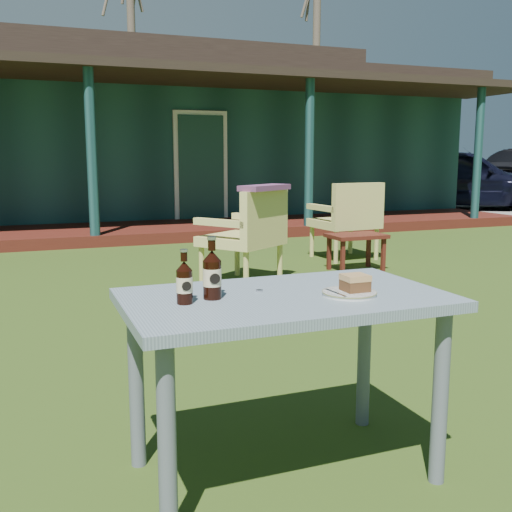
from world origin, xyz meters
name	(u,v)px	position (x,y,z in m)	size (l,w,h in m)	color
ground	(183,351)	(0.00, 0.00, 0.00)	(80.00, 80.00, 0.00)	#334916
pavilion	(66,138)	(0.00, 9.39, 1.61)	(15.80, 8.30, 3.45)	#163A3B
gravel_strip	(498,204)	(10.50, 8.50, 0.01)	(9.00, 6.00, 0.02)	gray
tree_mid	(132,55)	(3.00, 18.50, 4.75)	(0.28, 0.28, 9.50)	brown
tree_right	(317,39)	(9.50, 17.00, 5.50)	(0.28, 0.28, 11.00)	brown
car_near	(459,179)	(8.62, 7.80, 0.72)	(1.70, 4.23, 1.44)	black
cafe_table	(285,321)	(0.00, -1.60, 0.62)	(1.20, 0.70, 0.72)	slate
plate	(349,293)	(0.22, -1.70, 0.73)	(0.20, 0.20, 0.01)	silver
cake_slice	(355,283)	(0.24, -1.69, 0.77)	(0.09, 0.09, 0.06)	#4E2F19
fork	(335,293)	(0.16, -1.71, 0.74)	(0.01, 0.14, 0.00)	silver
cola_bottle_near	(212,274)	(-0.27, -1.56, 0.81)	(0.07, 0.07, 0.23)	black
cola_bottle_far	(184,282)	(-0.39, -1.60, 0.80)	(0.06, 0.06, 0.19)	black
bottle_cap	(259,291)	(-0.07, -1.52, 0.72)	(0.03, 0.03, 0.01)	silver
armchair_left	(249,231)	(1.11, 1.76, 0.52)	(0.92, 0.91, 0.92)	#C9BE64
armchair_right	(349,216)	(2.73, 2.65, 0.52)	(0.74, 0.70, 0.93)	#C9BE64
floral_throw	(265,188)	(1.22, 1.60, 0.94)	(0.59, 0.21, 0.05)	#6A385F
side_table	(356,239)	(2.45, 2.00, 0.34)	(0.60, 0.40, 0.40)	#4A1912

